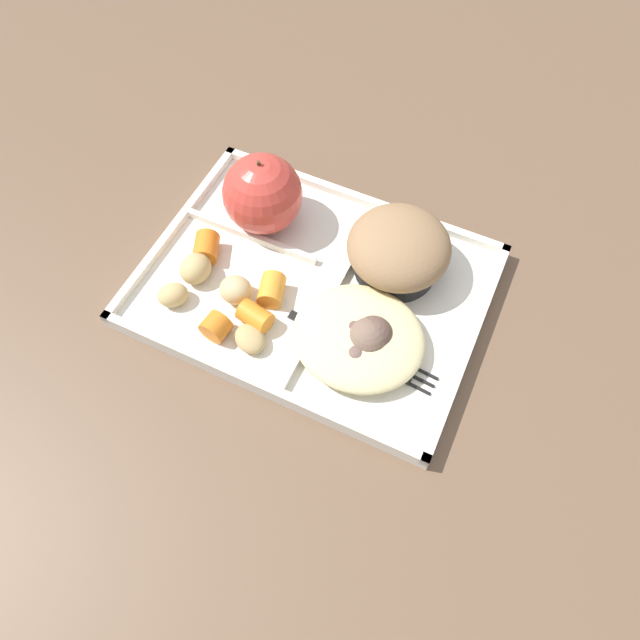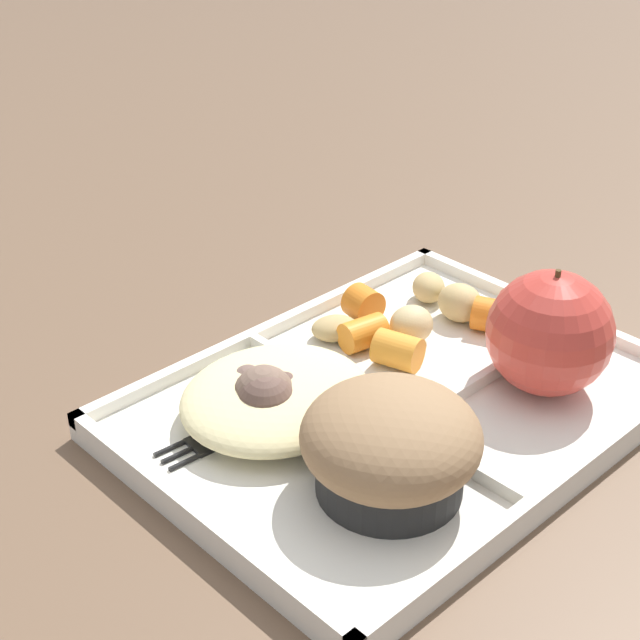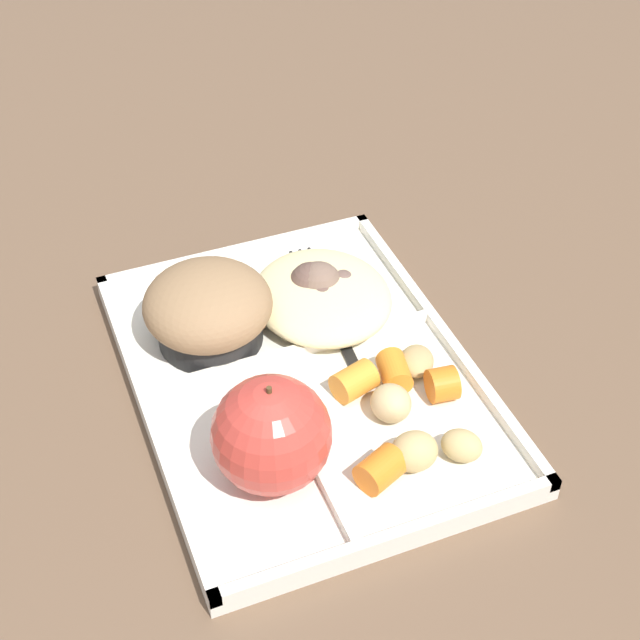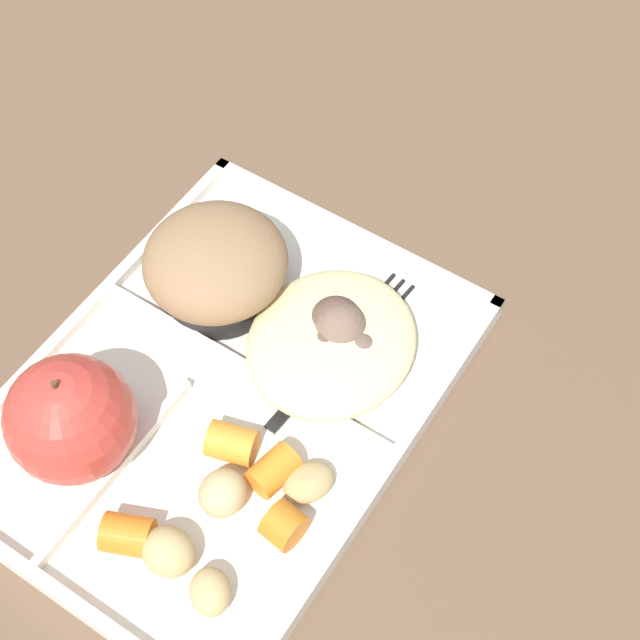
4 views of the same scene
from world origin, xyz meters
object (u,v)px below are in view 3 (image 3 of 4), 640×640
at_px(bran_muffin, 208,310).
at_px(plastic_fork, 321,296).
at_px(lunch_tray, 303,380).
at_px(green_apple, 271,435).

relative_size(bran_muffin, plastic_fork, 0.66).
height_order(lunch_tray, plastic_fork, lunch_tray).
height_order(lunch_tray, green_apple, green_apple).
bearing_deg(bran_muffin, plastic_fork, -81.74).
bearing_deg(lunch_tray, bran_muffin, 38.21).
relative_size(lunch_tray, plastic_fork, 2.16).
height_order(bran_muffin, plastic_fork, bran_muffin).
bearing_deg(lunch_tray, green_apple, 146.94).
bearing_deg(green_apple, bran_muffin, 0.00).
relative_size(lunch_tray, green_apple, 3.88).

